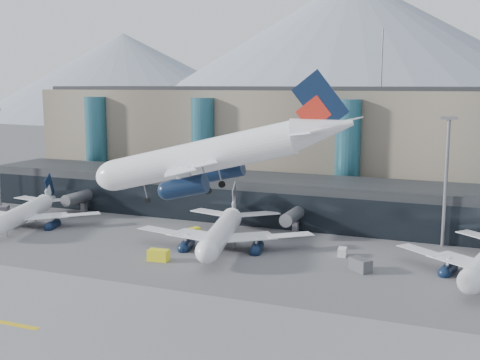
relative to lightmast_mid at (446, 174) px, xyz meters
name	(u,v)px	position (x,y,z in m)	size (l,w,h in m)	color
ground	(199,308)	(-30.00, -48.00, -14.42)	(900.00, 900.00, 0.00)	#515154
runway_strip	(144,350)	(-30.00, -63.00, -14.40)	(400.00, 40.00, 0.04)	slate
runway_markings	(144,349)	(-30.00, -63.00, -14.37)	(128.00, 1.00, 0.02)	gold
concourse	(309,202)	(-30.02, 9.73, -9.45)	(170.00, 27.00, 10.00)	black
terminal_main	(258,140)	(-55.00, 42.00, 1.03)	(130.00, 30.00, 31.00)	gray
teal_towers	(272,152)	(-44.99, 26.01, -0.41)	(116.40, 19.40, 46.00)	#296375
mountain_ridge	(459,63)	(-14.03, 332.00, 31.33)	(910.00, 400.00, 110.00)	gray
lightmast_mid	(446,174)	(0.00, 0.00, 0.00)	(3.00, 1.20, 25.60)	slate
hero_jet	(225,145)	(-23.95, -52.08, 9.62)	(36.73, 37.43, 12.07)	white
jet_parked_left	(30,206)	(-88.90, -15.67, -10.20)	(32.90, 34.72, 11.15)	white
jet_parked_mid	(224,223)	(-40.29, -15.53, -9.88)	(36.21, 37.33, 12.00)	white
veh_b	(194,231)	(-49.71, -10.16, -13.70)	(2.50, 1.54, 1.44)	yellow
veh_c	(360,265)	(-11.86, -22.09, -13.32)	(3.96, 2.09, 2.20)	#4A494E
veh_f	(5,210)	(-102.67, -9.21, -13.48)	(3.34, 1.77, 1.87)	#4A494E
veh_g	(342,252)	(-16.80, -14.27, -13.67)	(2.58, 1.50, 1.50)	silver
veh_h	(158,255)	(-46.98, -30.00, -13.38)	(3.76, 1.98, 2.08)	yellow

